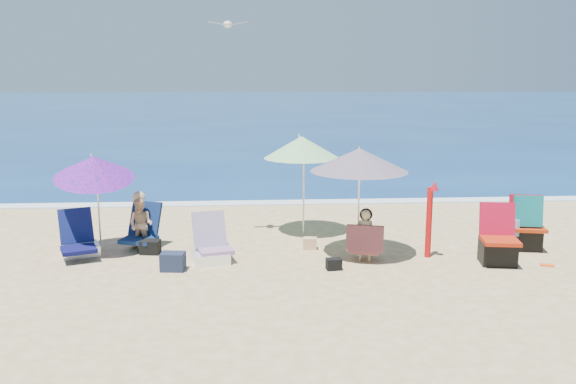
{
  "coord_description": "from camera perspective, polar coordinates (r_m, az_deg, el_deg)",
  "views": [
    {
      "loc": [
        -0.98,
        -9.34,
        3.15
      ],
      "look_at": [
        -0.3,
        1.0,
        1.1
      ],
      "focal_mm": 38.05,
      "sensor_mm": 36.0,
      "label": 1
    }
  ],
  "objects": [
    {
      "name": "furled_umbrella",
      "position": [
        10.66,
        13.13,
        -2.15
      ],
      "size": [
        0.19,
        0.29,
        1.35
      ],
      "color": "red",
      "rests_on": "ground"
    },
    {
      "name": "sea",
      "position": [
        54.44,
        -2.74,
        7.83
      ],
      "size": [
        120.0,
        80.0,
        0.12
      ],
      "color": "navy",
      "rests_on": "ground"
    },
    {
      "name": "bag_navy_a",
      "position": [
        10.05,
        -10.7,
        -6.4
      ],
      "size": [
        0.41,
        0.32,
        0.29
      ],
      "color": "#1A233A",
      "rests_on": "ground"
    },
    {
      "name": "umbrella_striped",
      "position": [
        11.79,
        1.28,
        4.2
      ],
      "size": [
        1.92,
        1.92,
        1.96
      ],
      "color": "silver",
      "rests_on": "ground"
    },
    {
      "name": "camp_chair_right",
      "position": [
        11.77,
        21.27,
        -3.28
      ],
      "size": [
        0.76,
        0.7,
        1.01
      ],
      "color": "#A82C0C",
      "rests_on": "ground"
    },
    {
      "name": "bag_black_b",
      "position": [
        9.95,
        4.3,
        -6.73
      ],
      "size": [
        0.26,
        0.2,
        0.19
      ],
      "color": "black",
      "rests_on": "ground"
    },
    {
      "name": "person_center",
      "position": [
        10.33,
        7.21,
        -4.13
      ],
      "size": [
        0.66,
        0.6,
        0.9
      ],
      "color": "tan",
      "rests_on": "ground"
    },
    {
      "name": "bag_tan",
      "position": [
        11.05,
        2.06,
        -4.82
      ],
      "size": [
        0.26,
        0.2,
        0.21
      ],
      "color": "tan",
      "rests_on": "ground"
    },
    {
      "name": "seagull",
      "position": [
        11.36,
        -5.65,
        15.33
      ],
      "size": [
        0.72,
        0.33,
        0.13
      ],
      "color": "silver"
    },
    {
      "name": "ground",
      "position": [
        9.91,
        2.13,
        -7.36
      ],
      "size": [
        120.0,
        120.0,
        0.0
      ],
      "color": "#D8BC84",
      "rests_on": "ground"
    },
    {
      "name": "bag_black_a",
      "position": [
        11.03,
        -12.75,
        -5.03
      ],
      "size": [
        0.36,
        0.29,
        0.24
      ],
      "color": "black",
      "rests_on": "ground"
    },
    {
      "name": "person_left",
      "position": [
        11.23,
        -13.56,
        -2.91
      ],
      "size": [
        0.74,
        0.9,
        1.04
      ],
      "color": "tan",
      "rests_on": "ground"
    },
    {
      "name": "orange_item",
      "position": [
        10.98,
        23.04,
        -6.32
      ],
      "size": [
        0.24,
        0.17,
        0.03
      ],
      "color": "#F55A19",
      "rests_on": "ground"
    },
    {
      "name": "umbrella_blue",
      "position": [
        11.0,
        -17.68,
        2.22
      ],
      "size": [
        1.69,
        1.73,
        1.87
      ],
      "color": "silver",
      "rests_on": "ground"
    },
    {
      "name": "chair_rainbow",
      "position": [
        10.39,
        -7.18,
        -5.32
      ],
      "size": [
        0.75,
        0.85,
        0.8
      ],
      "color": "#EA5552",
      "rests_on": "ground"
    },
    {
      "name": "camp_chair_left",
      "position": [
        10.75,
        19.02,
        -4.8
      ],
      "size": [
        0.67,
        0.73,
        1.01
      ],
      "color": "#AC240C",
      "rests_on": "ground"
    },
    {
      "name": "umbrella_turquoise",
      "position": [
        10.34,
        6.67,
        3.0
      ],
      "size": [
        1.72,
        1.72,
        1.92
      ],
      "color": "white",
      "rests_on": "ground"
    },
    {
      "name": "chair_navy",
      "position": [
        11.24,
        -18.89,
        -4.59
      ],
      "size": [
        0.82,
        1.05,
        0.8
      ],
      "color": "#0B0C3F",
      "rests_on": "ground"
    },
    {
      "name": "foam",
      "position": [
        14.81,
        0.12,
        -1.01
      ],
      "size": [
        120.0,
        0.5,
        0.04
      ],
      "color": "white",
      "rests_on": "ground"
    }
  ]
}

